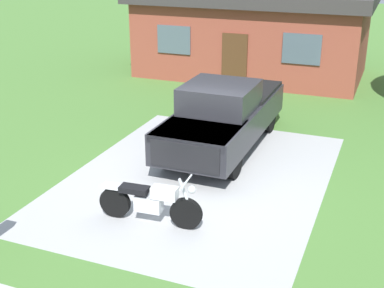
% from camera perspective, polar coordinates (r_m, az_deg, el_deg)
% --- Properties ---
extents(ground_plane, '(80.00, 80.00, 0.00)m').
position_cam_1_polar(ground_plane, '(12.60, 0.69, -3.76)').
color(ground_plane, '#4A7833').
extents(driveway_pad, '(5.96, 7.98, 0.01)m').
position_cam_1_polar(driveway_pad, '(12.60, 0.69, -3.75)').
color(driveway_pad, '#A7A7A7').
rests_on(driveway_pad, ground).
extents(motorcycle, '(2.21, 0.70, 1.09)m').
position_cam_1_polar(motorcycle, '(10.54, -4.60, -6.34)').
color(motorcycle, black).
rests_on(motorcycle, ground).
extents(pickup_truck, '(2.02, 5.64, 1.90)m').
position_cam_1_polar(pickup_truck, '(14.21, 3.62, 3.34)').
color(pickup_truck, black).
rests_on(pickup_truck, ground).
extents(neighbor_house, '(9.60, 5.60, 3.50)m').
position_cam_1_polar(neighbor_house, '(22.37, 6.72, 12.20)').
color(neighbor_house, brown).
rests_on(neighbor_house, ground).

